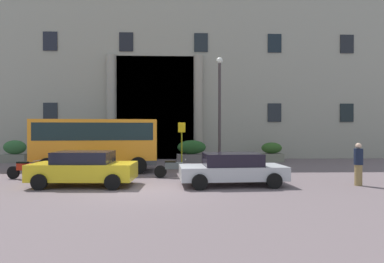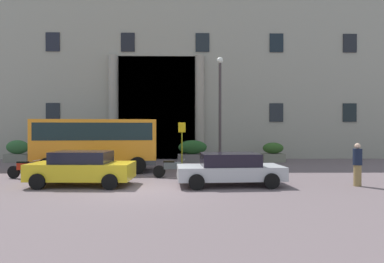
{
  "view_description": "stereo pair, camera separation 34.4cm",
  "coord_description": "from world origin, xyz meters",
  "px_view_note": "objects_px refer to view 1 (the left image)",
  "views": [
    {
      "loc": [
        1.34,
        -12.14,
        2.33
      ],
      "look_at": [
        2.0,
        6.67,
        2.21
      ],
      "focal_mm": 29.84,
      "sensor_mm": 36.0,
      "label": 1
    },
    {
      "loc": [
        1.68,
        -12.15,
        2.33
      ],
      "look_at": [
        2.0,
        6.67,
        2.21
      ],
      "focal_mm": 29.84,
      "sensor_mm": 36.0,
      "label": 2
    }
  ],
  "objects_px": {
    "orange_minibus": "(97,141)",
    "bus_stop_sign": "(182,140)",
    "hedge_planter_far_east": "(15,152)",
    "parked_sedan_far": "(84,168)",
    "scooter_by_planter": "(173,168)",
    "pedestrian_woman_dark_dress": "(358,164)",
    "parked_compact_extra": "(232,169)",
    "lamppost_plaza_centre": "(220,102)",
    "motorcycle_near_kerb": "(25,170)",
    "hedge_planter_far_west": "(192,152)",
    "hedge_planter_west": "(272,152)",
    "motorcycle_far_end": "(238,169)",
    "hedge_planter_entrance_right": "(95,151)"
  },
  "relations": [
    {
      "from": "orange_minibus",
      "to": "bus_stop_sign",
      "type": "distance_m",
      "value": 4.96
    },
    {
      "from": "hedge_planter_far_east",
      "to": "parked_sedan_far",
      "type": "relative_size",
      "value": 0.39
    },
    {
      "from": "scooter_by_planter",
      "to": "orange_minibus",
      "type": "bearing_deg",
      "value": 154.51
    },
    {
      "from": "orange_minibus",
      "to": "parked_sedan_far",
      "type": "xyz_separation_m",
      "value": [
        0.58,
        -4.35,
        -0.97
      ]
    },
    {
      "from": "orange_minibus",
      "to": "scooter_by_planter",
      "type": "height_order",
      "value": "orange_minibus"
    },
    {
      "from": "scooter_by_planter",
      "to": "pedestrian_woman_dark_dress",
      "type": "bearing_deg",
      "value": -14.41
    },
    {
      "from": "bus_stop_sign",
      "to": "pedestrian_woman_dark_dress",
      "type": "bearing_deg",
      "value": -41.38
    },
    {
      "from": "parked_compact_extra",
      "to": "lamppost_plaza_centre",
      "type": "height_order",
      "value": "lamppost_plaza_centre"
    },
    {
      "from": "parked_compact_extra",
      "to": "scooter_by_planter",
      "type": "distance_m",
      "value": 3.32
    },
    {
      "from": "scooter_by_planter",
      "to": "parked_compact_extra",
      "type": "bearing_deg",
      "value": -37.79
    },
    {
      "from": "orange_minibus",
      "to": "pedestrian_woman_dark_dress",
      "type": "relative_size",
      "value": 3.75
    },
    {
      "from": "hedge_planter_far_east",
      "to": "motorcycle_near_kerb",
      "type": "relative_size",
      "value": 0.87
    },
    {
      "from": "motorcycle_near_kerb",
      "to": "pedestrian_woman_dark_dress",
      "type": "relative_size",
      "value": 1.08
    },
    {
      "from": "hedge_planter_far_west",
      "to": "scooter_by_planter",
      "type": "bearing_deg",
      "value": -98.96
    },
    {
      "from": "orange_minibus",
      "to": "pedestrian_woman_dark_dress",
      "type": "distance_m",
      "value": 12.86
    },
    {
      "from": "motorcycle_near_kerb",
      "to": "scooter_by_planter",
      "type": "height_order",
      "value": "same"
    },
    {
      "from": "bus_stop_sign",
      "to": "hedge_planter_far_east",
      "type": "xyz_separation_m",
      "value": [
        -11.74,
        3.41,
        -0.94
      ]
    },
    {
      "from": "parked_sedan_far",
      "to": "pedestrian_woman_dark_dress",
      "type": "distance_m",
      "value": 11.38
    },
    {
      "from": "orange_minibus",
      "to": "motorcycle_near_kerb",
      "type": "bearing_deg",
      "value": -143.12
    },
    {
      "from": "scooter_by_planter",
      "to": "hedge_planter_far_east",
      "type": "bearing_deg",
      "value": 149.44
    },
    {
      "from": "orange_minibus",
      "to": "parked_compact_extra",
      "type": "distance_m",
      "value": 8.1
    },
    {
      "from": "scooter_by_planter",
      "to": "parked_sedan_far",
      "type": "bearing_deg",
      "value": -147.3
    },
    {
      "from": "parked_compact_extra",
      "to": "motorcycle_near_kerb",
      "type": "height_order",
      "value": "parked_compact_extra"
    },
    {
      "from": "bus_stop_sign",
      "to": "lamppost_plaza_centre",
      "type": "bearing_deg",
      "value": 16.29
    },
    {
      "from": "bus_stop_sign",
      "to": "hedge_planter_far_east",
      "type": "relative_size",
      "value": 1.67
    },
    {
      "from": "hedge_planter_west",
      "to": "scooter_by_planter",
      "type": "height_order",
      "value": "hedge_planter_west"
    },
    {
      "from": "orange_minibus",
      "to": "hedge_planter_far_west",
      "type": "bearing_deg",
      "value": 37.7
    },
    {
      "from": "parked_sedan_far",
      "to": "scooter_by_planter",
      "type": "xyz_separation_m",
      "value": [
        3.63,
        2.08,
        -0.28
      ]
    },
    {
      "from": "bus_stop_sign",
      "to": "motorcycle_near_kerb",
      "type": "xyz_separation_m",
      "value": [
        -7.35,
        -4.24,
        -1.25
      ]
    },
    {
      "from": "hedge_planter_far_east",
      "to": "hedge_planter_west",
      "type": "relative_size",
      "value": 1.07
    },
    {
      "from": "bus_stop_sign",
      "to": "lamppost_plaza_centre",
      "type": "distance_m",
      "value": 3.44
    },
    {
      "from": "parked_compact_extra",
      "to": "motorcycle_far_end",
      "type": "height_order",
      "value": "parked_compact_extra"
    },
    {
      "from": "pedestrian_woman_dark_dress",
      "to": "motorcycle_near_kerb",
      "type": "bearing_deg",
      "value": 101.66
    },
    {
      "from": "motorcycle_near_kerb",
      "to": "motorcycle_far_end",
      "type": "xyz_separation_m",
      "value": [
        10.05,
        -0.03,
        0.0
      ]
    },
    {
      "from": "orange_minibus",
      "to": "parked_compact_extra",
      "type": "relative_size",
      "value": 1.49
    },
    {
      "from": "motorcycle_far_end",
      "to": "pedestrian_woman_dark_dress",
      "type": "distance_m",
      "value": 5.13
    },
    {
      "from": "bus_stop_sign",
      "to": "hedge_planter_entrance_right",
      "type": "height_order",
      "value": "bus_stop_sign"
    },
    {
      "from": "orange_minibus",
      "to": "hedge_planter_far_west",
      "type": "height_order",
      "value": "orange_minibus"
    },
    {
      "from": "parked_compact_extra",
      "to": "motorcycle_far_end",
      "type": "xyz_separation_m",
      "value": [
        0.62,
        1.93,
        -0.24
      ]
    },
    {
      "from": "parked_compact_extra",
      "to": "motorcycle_far_end",
      "type": "distance_m",
      "value": 2.04
    },
    {
      "from": "hedge_planter_far_west",
      "to": "parked_sedan_far",
      "type": "bearing_deg",
      "value": -117.07
    },
    {
      "from": "hedge_planter_far_east",
      "to": "pedestrian_woman_dark_dress",
      "type": "xyz_separation_m",
      "value": [
        19.06,
        -9.86,
        0.14
      ]
    },
    {
      "from": "motorcycle_far_end",
      "to": "orange_minibus",
      "type": "bearing_deg",
      "value": 173.92
    },
    {
      "from": "orange_minibus",
      "to": "hedge_planter_far_west",
      "type": "distance_m",
      "value": 7.37
    },
    {
      "from": "hedge_planter_west",
      "to": "parked_sedan_far",
      "type": "xyz_separation_m",
      "value": [
        -10.57,
        -9.5,
        0.06
      ]
    },
    {
      "from": "orange_minibus",
      "to": "pedestrian_woman_dark_dress",
      "type": "height_order",
      "value": "orange_minibus"
    },
    {
      "from": "orange_minibus",
      "to": "parked_sedan_far",
      "type": "height_order",
      "value": "orange_minibus"
    },
    {
      "from": "motorcycle_near_kerb",
      "to": "parked_sedan_far",
      "type": "bearing_deg",
      "value": -18.82
    },
    {
      "from": "parked_sedan_far",
      "to": "motorcycle_far_end",
      "type": "bearing_deg",
      "value": 17.53
    },
    {
      "from": "motorcycle_far_end",
      "to": "scooter_by_planter",
      "type": "xyz_separation_m",
      "value": [
        -3.13,
        0.23,
        -0.0
      ]
    }
  ]
}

